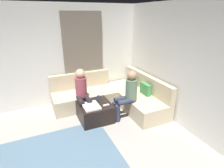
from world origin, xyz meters
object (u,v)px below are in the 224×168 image
(game_remote, at_px, (106,105))
(person_on_couch_back, at_px, (128,93))
(sectional_couch, at_px, (113,96))
(person_on_couch_side, at_px, (82,91))
(coffee_mug, at_px, (98,97))
(ottoman, at_px, (95,112))

(game_remote, height_order, person_on_couch_back, person_on_couch_back)
(game_remote, bearing_deg, person_on_couch_back, 86.22)
(sectional_couch, height_order, person_on_couch_side, person_on_couch_side)
(sectional_couch, relative_size, coffee_mug, 26.84)
(game_remote, bearing_deg, sectional_couch, 142.91)
(sectional_couch, relative_size, game_remote, 17.00)
(game_remote, xyz_separation_m, person_on_couch_side, (-0.51, -0.42, 0.23))
(coffee_mug, bearing_deg, ottoman, -39.29)
(person_on_couch_back, relative_size, person_on_couch_side, 1.00)
(sectional_couch, relative_size, person_on_couch_back, 2.12)
(ottoman, height_order, game_remote, game_remote)
(person_on_couch_back, bearing_deg, sectional_couch, 4.57)
(coffee_mug, xyz_separation_m, game_remote, (0.40, 0.04, -0.04))
(sectional_couch, distance_m, person_on_couch_side, 1.00)
(ottoman, distance_m, person_on_couch_side, 0.59)
(coffee_mug, distance_m, person_on_couch_side, 0.43)
(sectional_couch, distance_m, coffee_mug, 0.62)
(game_remote, height_order, person_on_couch_side, person_on_couch_side)
(sectional_couch, height_order, ottoman, sectional_couch)
(sectional_couch, relative_size, person_on_couch_side, 2.12)
(person_on_couch_back, bearing_deg, ottoman, 74.29)
(sectional_couch, xyz_separation_m, game_remote, (0.65, -0.49, 0.15))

